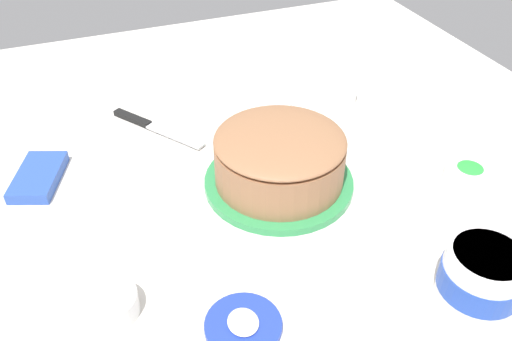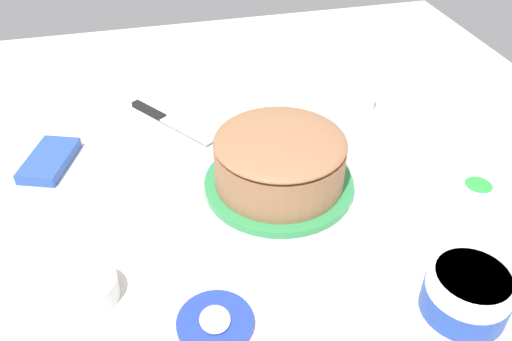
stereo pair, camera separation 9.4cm
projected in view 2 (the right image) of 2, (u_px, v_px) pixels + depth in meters
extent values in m
plane|color=silver|center=(244.00, 185.00, 0.96)|extent=(1.54, 1.54, 0.00)
cylinder|color=#339351|center=(279.00, 184.00, 0.95)|extent=(0.27, 0.27, 0.01)
cylinder|color=#DBB77A|center=(279.00, 166.00, 0.93)|extent=(0.21, 0.21, 0.07)
cylinder|color=#9E6B47|center=(279.00, 163.00, 0.92)|extent=(0.23, 0.23, 0.08)
ellipsoid|color=#9E6B47|center=(280.00, 142.00, 0.90)|extent=(0.23, 0.23, 0.03)
cylinder|color=white|center=(466.00, 297.00, 0.70)|extent=(0.11, 0.11, 0.09)
cylinder|color=#2347B2|center=(465.00, 299.00, 0.71)|extent=(0.11, 0.11, 0.04)
cylinder|color=#9E6B47|center=(473.00, 278.00, 0.68)|extent=(0.10, 0.10, 0.01)
cylinder|color=#233DAD|center=(215.00, 323.00, 0.72)|extent=(0.11, 0.11, 0.01)
ellipsoid|color=white|center=(215.00, 319.00, 0.71)|extent=(0.05, 0.04, 0.01)
cube|color=silver|center=(186.00, 130.00, 1.09)|extent=(0.13, 0.10, 0.00)
cube|color=black|center=(149.00, 111.00, 1.15)|extent=(0.09, 0.07, 0.01)
cylinder|color=white|center=(355.00, 99.00, 1.17)|extent=(0.09, 0.09, 0.04)
cylinder|color=yellow|center=(355.00, 99.00, 1.17)|extent=(0.07, 0.07, 0.01)
ellipsoid|color=yellow|center=(356.00, 96.00, 1.16)|extent=(0.06, 0.06, 0.02)
cylinder|color=white|center=(477.00, 192.00, 0.92)|extent=(0.09, 0.09, 0.03)
cylinder|color=green|center=(477.00, 191.00, 0.92)|extent=(0.07, 0.07, 0.01)
ellipsoid|color=green|center=(478.00, 187.00, 0.92)|extent=(0.06, 0.06, 0.02)
cylinder|color=white|center=(89.00, 288.00, 0.75)|extent=(0.08, 0.08, 0.04)
cylinder|color=orange|center=(89.00, 289.00, 0.75)|extent=(0.07, 0.07, 0.01)
ellipsoid|color=orange|center=(88.00, 286.00, 0.75)|extent=(0.06, 0.06, 0.02)
cube|color=#2D51B2|center=(50.00, 160.00, 1.00)|extent=(0.15, 0.12, 0.02)
cube|color=white|center=(286.00, 93.00, 1.22)|extent=(0.21, 0.21, 0.01)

